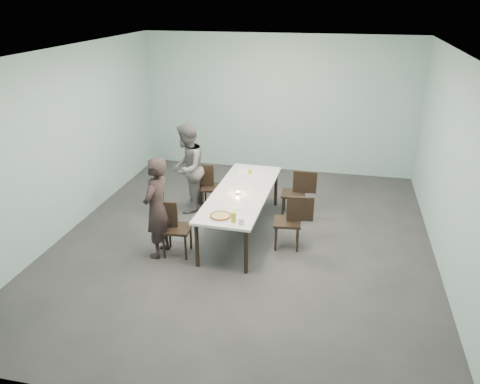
% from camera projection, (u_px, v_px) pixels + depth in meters
% --- Properties ---
extents(ground, '(7.00, 7.00, 0.00)m').
position_uv_depth(ground, '(244.00, 240.00, 7.72)').
color(ground, '#333335').
rests_on(ground, ground).
extents(room_shell, '(6.02, 7.02, 3.01)m').
position_uv_depth(room_shell, '(245.00, 120.00, 6.93)').
color(room_shell, '#A2CBC7').
rests_on(room_shell, ground).
extents(table, '(0.97, 2.62, 0.75)m').
position_uv_depth(table, '(241.00, 195.00, 7.73)').
color(table, white).
rests_on(table, ground).
extents(chair_near_left, '(0.63, 0.45, 0.87)m').
position_uv_depth(chair_near_left, '(171.00, 224.00, 7.16)').
color(chair_near_left, black).
rests_on(chair_near_left, ground).
extents(chair_far_left, '(0.64, 0.48, 0.87)m').
position_uv_depth(chair_far_left, '(209.00, 184.00, 8.67)').
color(chair_far_left, black).
rests_on(chair_far_left, ground).
extents(chair_near_right, '(0.63, 0.46, 0.87)m').
position_uv_depth(chair_near_right, '(293.00, 218.00, 7.35)').
color(chair_near_right, black).
rests_on(chair_near_right, ground).
extents(chair_far_right, '(0.62, 0.44, 0.87)m').
position_uv_depth(chair_far_right, '(298.00, 190.00, 8.38)').
color(chair_far_right, black).
rests_on(chair_far_right, ground).
extents(diner_near, '(0.44, 0.62, 1.58)m').
position_uv_depth(diner_near, '(157.00, 208.00, 7.02)').
color(diner_near, black).
rests_on(diner_near, ground).
extents(diner_far, '(0.66, 0.83, 1.65)m').
position_uv_depth(diner_far, '(187.00, 168.00, 8.51)').
color(diner_far, slate).
rests_on(diner_far, ground).
extents(pizza, '(0.34, 0.34, 0.04)m').
position_uv_depth(pizza, '(221.00, 216.00, 6.82)').
color(pizza, white).
rests_on(pizza, table).
extents(side_plate, '(0.18, 0.18, 0.01)m').
position_uv_depth(side_plate, '(236.00, 208.00, 7.11)').
color(side_plate, white).
rests_on(side_plate, table).
extents(beer_glass, '(0.08, 0.08, 0.15)m').
position_uv_depth(beer_glass, '(234.00, 217.00, 6.65)').
color(beer_glass, gold).
rests_on(beer_glass, table).
extents(water_tumbler, '(0.08, 0.08, 0.09)m').
position_uv_depth(water_tumbler, '(241.00, 221.00, 6.61)').
color(water_tumbler, silver).
rests_on(water_tumbler, table).
extents(tealight, '(0.06, 0.06, 0.05)m').
position_uv_depth(tealight, '(238.00, 193.00, 7.60)').
color(tealight, silver).
rests_on(tealight, table).
extents(amber_tumbler, '(0.07, 0.07, 0.08)m').
position_uv_depth(amber_tumbler, '(250.00, 172.00, 8.43)').
color(amber_tumbler, gold).
rests_on(amber_tumbler, table).
extents(menu, '(0.31, 0.23, 0.01)m').
position_uv_depth(menu, '(246.00, 172.00, 8.52)').
color(menu, silver).
rests_on(menu, table).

